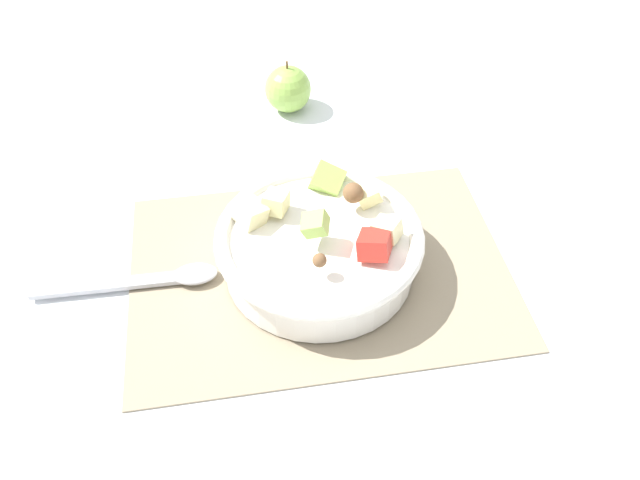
# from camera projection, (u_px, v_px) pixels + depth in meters

# --- Properties ---
(ground_plane) EXTENTS (2.40, 2.40, 0.00)m
(ground_plane) POSITION_uv_depth(u_px,v_px,m) (319.00, 270.00, 0.84)
(ground_plane) COLOR silver
(placemat) EXTENTS (0.49, 0.34, 0.01)m
(placemat) POSITION_uv_depth(u_px,v_px,m) (319.00, 268.00, 0.84)
(placemat) COLOR gray
(placemat) RESTS_ON ground_plane
(salad_bowl) EXTENTS (0.26, 0.26, 0.11)m
(salad_bowl) POSITION_uv_depth(u_px,v_px,m) (320.00, 244.00, 0.81)
(salad_bowl) COLOR white
(salad_bowl) RESTS_ON placemat
(serving_spoon) EXTENTS (0.23, 0.04, 0.01)m
(serving_spoon) POSITION_uv_depth(u_px,v_px,m) (155.00, 279.00, 0.81)
(serving_spoon) COLOR #B7B7BC
(serving_spoon) RESTS_ON placemat
(whole_apple) EXTENTS (0.08, 0.08, 0.09)m
(whole_apple) POSITION_uv_depth(u_px,v_px,m) (288.00, 89.00, 1.07)
(whole_apple) COLOR #8CB74C
(whole_apple) RESTS_ON ground_plane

